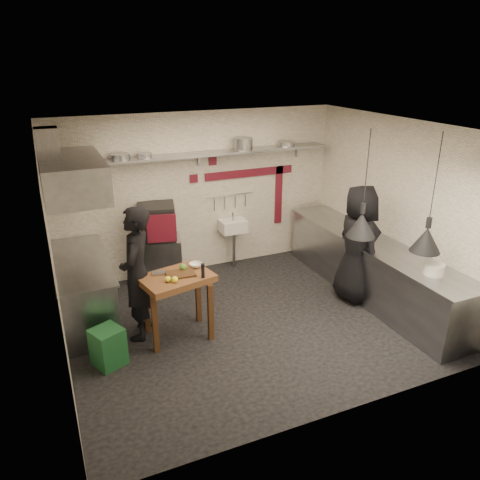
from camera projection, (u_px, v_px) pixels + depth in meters
name	position (u px, v px, depth m)	size (l,w,h in m)	color
floor	(249.00, 322.00, 6.86)	(5.00, 5.00, 0.00)	black
ceiling	(250.00, 128.00, 5.83)	(5.00, 5.00, 0.00)	beige
wall_back	(200.00, 194.00, 8.13)	(5.00, 0.04, 2.80)	white
wall_front	(338.00, 302.00, 4.55)	(5.00, 0.04, 2.80)	white
wall_left	(53.00, 263.00, 5.42)	(0.04, 4.20, 2.80)	white
wall_right	(396.00, 210.00, 7.26)	(0.04, 4.20, 2.80)	white
red_band_horiz	(250.00, 173.00, 8.36)	(1.70, 0.02, 0.14)	maroon
red_band_vert	(279.00, 195.00, 8.76)	(0.14, 0.02, 1.10)	maroon
red_tile_a	(213.00, 161.00, 8.01)	(0.14, 0.02, 0.14)	maroon
red_tile_b	(194.00, 179.00, 7.98)	(0.14, 0.02, 0.14)	maroon
back_shelf	(202.00, 154.00, 7.72)	(4.60, 0.34, 0.04)	gray
shelf_bracket_left	(82.00, 169.00, 7.18)	(0.04, 0.06, 0.24)	gray
shelf_bracket_mid	(199.00, 158.00, 7.88)	(0.04, 0.06, 0.24)	gray
shelf_bracket_right	(297.00, 150.00, 8.58)	(0.04, 0.06, 0.24)	gray
pan_far_left	(120.00, 157.00, 7.20)	(0.30, 0.30, 0.09)	gray
pan_mid_left	(145.00, 155.00, 7.35)	(0.24, 0.24, 0.07)	gray
stock_pot	(243.00, 144.00, 7.95)	(0.32, 0.32, 0.20)	gray
pan_right	(286.00, 144.00, 8.28)	(0.29, 0.29, 0.08)	gray
oven_stand	(162.00, 260.00, 7.95)	(0.64, 0.58, 0.80)	gray
combi_oven	(157.00, 222.00, 7.69)	(0.59, 0.55, 0.58)	black
oven_door	(162.00, 228.00, 7.39)	(0.46, 0.03, 0.46)	maroon
oven_glass	(162.00, 228.00, 7.42)	(0.38, 0.02, 0.34)	black
hand_sink	(233.00, 226.00, 8.41)	(0.46, 0.34, 0.22)	silver
sink_tap	(233.00, 216.00, 8.35)	(0.03, 0.03, 0.14)	gray
sink_drain	(234.00, 249.00, 8.54)	(0.06, 0.06, 0.66)	gray
utensil_rail	(230.00, 195.00, 8.33)	(0.02, 0.02, 0.90)	gray
counter_right	(371.00, 269.00, 7.48)	(0.70, 3.80, 0.90)	gray
counter_right_top	(374.00, 242.00, 7.31)	(0.76, 3.90, 0.03)	gray
plate_stack	(434.00, 269.00, 6.19)	(0.26, 0.26, 0.15)	silver
small_bowl_right	(430.00, 271.00, 6.24)	(0.20, 0.20, 0.05)	silver
counter_left	(85.00, 291.00, 6.79)	(0.70, 1.90, 0.90)	gray
counter_left_top	(81.00, 262.00, 6.62)	(0.76, 2.00, 0.03)	gray
extractor_hood	(73.00, 176.00, 6.19)	(0.78, 1.60, 0.50)	gray
hood_duct	(48.00, 147.00, 5.95)	(0.28, 0.28, 0.50)	gray
green_bin	(108.00, 347.00, 5.84)	(0.35, 0.35, 0.50)	#184F27
prep_table	(178.00, 306.00, 6.37)	(0.92, 0.64, 0.92)	brown
cutting_board	(181.00, 274.00, 6.22)	(0.38, 0.27, 0.03)	#482C17
pepper_mill	(203.00, 271.00, 6.11)	(0.05, 0.05, 0.20)	black
lemon_a	(168.00, 279.00, 6.01)	(0.08, 0.08, 0.08)	yellow
lemon_b	(175.00, 279.00, 6.01)	(0.08, 0.08, 0.08)	yellow
veg_ball	(183.00, 267.00, 6.33)	(0.10, 0.10, 0.10)	#528C30
steel_tray	(159.00, 273.00, 6.24)	(0.17, 0.11, 0.03)	gray
bowl	(196.00, 265.00, 6.44)	(0.18, 0.18, 0.06)	silver
heat_lamp_near	(365.00, 185.00, 6.04)	(0.39, 0.39, 1.43)	black
heat_lamp_far	(433.00, 194.00, 5.84)	(0.39, 0.39, 1.55)	black
chef_left	(137.00, 274.00, 6.22)	(0.68, 0.45, 1.87)	black
chef_right	(358.00, 244.00, 7.20)	(0.91, 0.59, 1.86)	black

